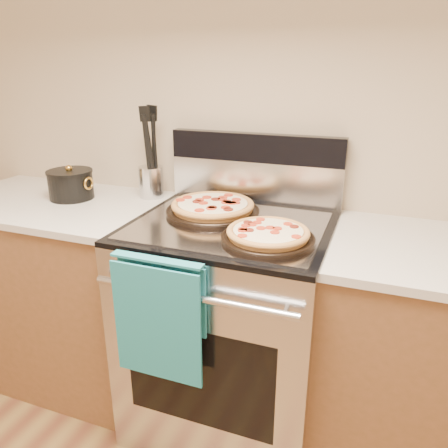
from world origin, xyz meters
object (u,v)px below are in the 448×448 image
(pepperoni_pizza_back, at_px, (213,208))
(utensil_crock, at_px, (151,182))
(pepperoni_pizza_front, at_px, (268,235))
(range_body, at_px, (231,328))
(saucepan, at_px, (71,186))

(pepperoni_pizza_back, height_order, utensil_crock, utensil_crock)
(pepperoni_pizza_front, relative_size, utensil_crock, 2.22)
(utensil_crock, bearing_deg, pepperoni_pizza_back, -24.34)
(range_body, bearing_deg, pepperoni_pizza_back, 146.10)
(range_body, relative_size, utensil_crock, 6.28)
(pepperoni_pizza_back, xyz_separation_m, saucepan, (-0.71, 0.02, 0.02))
(utensil_crock, bearing_deg, pepperoni_pizza_front, -29.28)
(pepperoni_pizza_front, height_order, saucepan, saucepan)
(utensil_crock, bearing_deg, saucepan, -155.47)
(pepperoni_pizza_back, height_order, saucepan, saucepan)
(range_body, relative_size, pepperoni_pizza_back, 2.41)
(pepperoni_pizza_front, relative_size, saucepan, 1.60)
(pepperoni_pizza_back, bearing_deg, utensil_crock, 155.66)
(pepperoni_pizza_back, distance_m, utensil_crock, 0.41)
(range_body, bearing_deg, pepperoni_pizza_front, -35.84)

